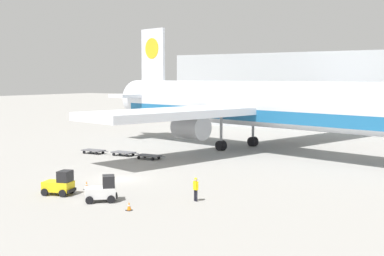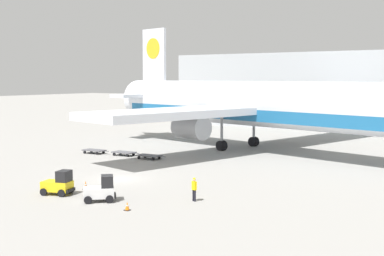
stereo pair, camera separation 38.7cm
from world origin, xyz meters
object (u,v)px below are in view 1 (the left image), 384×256
Objects in this scene: airplane_main at (257,106)px; baggage_tug_mid at (60,184)px; baggage_dolly_lead at (94,151)px; ground_crew_near at (196,187)px; baggage_dolly_third at (149,156)px; traffic_cone_far at (129,206)px; traffic_cone_near at (87,185)px; baggage_tug_foreground at (102,190)px; baggage_dolly_second at (124,153)px.

baggage_tug_mid is (-1.51, -32.26, -4.96)m from airplane_main.
baggage_dolly_lead is 28.66m from ground_crew_near.
traffic_cone_far reaches higher than baggage_dolly_third.
airplane_main is 30.11m from traffic_cone_near.
baggage_dolly_lead is 1.00× the size of baggage_dolly_third.
baggage_tug_mid is 1.49× the size of ground_crew_near.
airplane_main is 20.86× the size of baggage_tug_foreground.
baggage_tug_mid is 0.73× the size of baggage_dolly_third.
traffic_cone_far is at bearing -45.23° from baggage_dolly_lead.
baggage_tug_mid is 3.78× the size of traffic_cone_near.
traffic_cone_far is at bearing -23.59° from baggage_tug_mid.
airplane_main is 34.20m from traffic_cone_far.
airplane_main is at bearing -58.05° from ground_crew_near.
baggage_dolly_lead is 5.16× the size of traffic_cone_near.
baggage_tug_foreground is at bearing -30.97° from traffic_cone_near.
baggage_tug_foreground reaches higher than baggage_dolly_second.
baggage_tug_mid is at bearing -79.77° from airplane_main.
baggage_dolly_second is 5.16× the size of traffic_cone_near.
baggage_tug_foreground reaches higher than traffic_cone_near.
baggage_dolly_lead is at bearing -15.99° from ground_crew_near.
airplane_main is at bearing 44.14° from baggage_dolly_second.
baggage_tug_mid is 21.82m from baggage_dolly_second.
baggage_dolly_third is (-7.28, -13.31, -5.45)m from airplane_main.
traffic_cone_near is at bearing 155.34° from traffic_cone_far.
airplane_main reaches higher than baggage_tug_mid.
baggage_tug_mid is at bearing -66.68° from baggage_dolly_second.
traffic_cone_far is (6.49, -33.12, -5.53)m from airplane_main.
baggage_tug_mid reaches higher than ground_crew_near.
baggage_dolly_lead and baggage_dolly_third have the same top height.
traffic_cone_far is at bearing -52.34° from baggage_dolly_second.
baggage_tug_mid is 11.21m from ground_crew_near.
traffic_cone_near is 8.47m from traffic_cone_far.
baggage_dolly_lead is 29.65m from traffic_cone_far.
traffic_cone_far is at bearing -59.23° from baggage_dolly_third.
traffic_cone_far is (3.52, -1.03, -0.56)m from baggage_tug_foreground.
airplane_main reaches higher than baggage_dolly_second.
traffic_cone_near is at bearing -62.29° from baggage_dolly_second.
ground_crew_near is (20.42, -15.18, 0.71)m from baggage_dolly_second.
baggage_tug_mid reaches higher than baggage_dolly_lead.
traffic_cone_near reaches higher than baggage_dolly_third.
baggage_dolly_third is 5.16× the size of traffic_cone_near.
baggage_tug_foreground is 4.48m from baggage_tug_mid.
baggage_tug_foreground is at bearing 163.72° from traffic_cone_far.
baggage_tug_mid is 4.28× the size of traffic_cone_far.
baggage_dolly_lead is 2.03× the size of ground_crew_near.
traffic_cone_near is (6.07, -16.27, -0.03)m from baggage_dolly_third.
traffic_cone_near is (14.62, -16.00, -0.03)m from baggage_dolly_lead.
baggage_tug_mid is 19.82m from baggage_dolly_third.
baggage_dolly_lead is at bearing 132.44° from traffic_cone_near.
ground_crew_near is (16.16, -14.76, 0.71)m from baggage_dolly_third.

